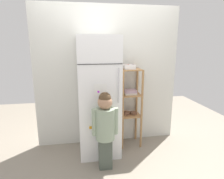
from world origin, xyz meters
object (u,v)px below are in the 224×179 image
Objects in this scene: refrigerator at (99,97)px; child_standing at (105,124)px; fruit_bin at (129,67)px; pantry_shelf_unit at (130,101)px.

refrigerator is 1.66× the size of child_standing.
child_standing is 6.06× the size of fruit_bin.
refrigerator is 0.58m from pantry_shelf_unit.
fruit_bin reaches higher than pantry_shelf_unit.
fruit_bin reaches higher than child_standing.
pantry_shelf_unit is (0.55, 0.14, -0.14)m from refrigerator.
pantry_shelf_unit reaches higher than child_standing.
pantry_shelf_unit is at bearing 50.39° from child_standing.
child_standing is (0.03, -0.48, -0.25)m from refrigerator.
refrigerator is at bearing 94.14° from child_standing.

